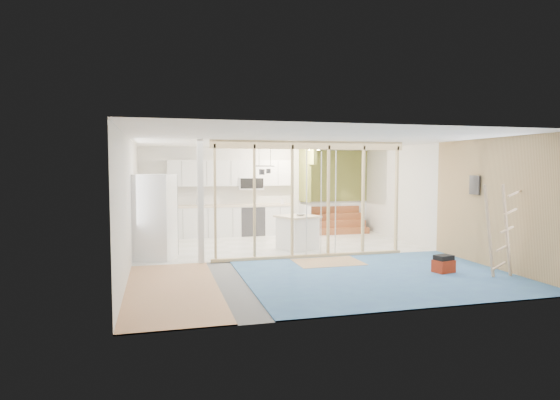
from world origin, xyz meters
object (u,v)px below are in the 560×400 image
object	(u,v)px
fridge	(155,217)
toolbox	(444,265)
island	(297,233)
ladder	(500,231)

from	to	relation	value
fridge	toolbox	xyz separation A→B (m)	(5.33, -2.76, -0.77)
toolbox	fridge	bearing A→B (deg)	139.02
island	ladder	size ratio (longest dim) A/B	0.65
island	ladder	bearing A→B (deg)	-76.08
island	toolbox	xyz separation A→B (m)	(1.96, -3.16, -0.25)
island	ladder	distance (m)	4.66
island	fridge	bearing A→B (deg)	165.43
fridge	ladder	size ratio (longest dim) A/B	1.10
ladder	fridge	bearing A→B (deg)	130.87
fridge	toolbox	bearing A→B (deg)	-8.35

